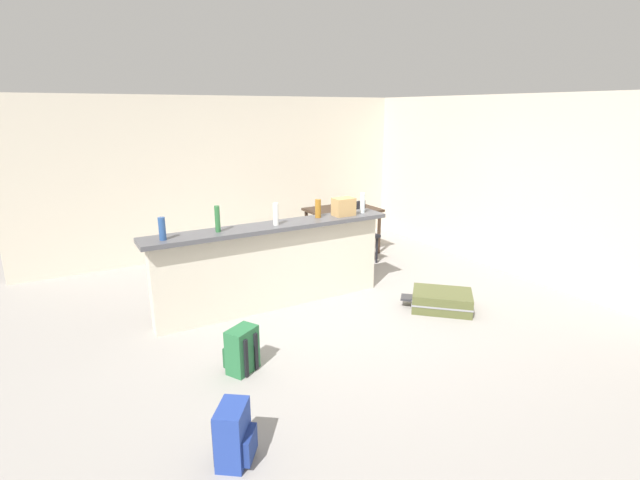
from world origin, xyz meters
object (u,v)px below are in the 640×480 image
object	(u,v)px
bottle_white	(276,214)
backpack_green	(242,350)
bottle_green	(217,219)
suitcase_flat_olive	(442,301)
bottle_clear	(362,203)
backpack_blue	(234,435)
dining_chair_near_partition	(359,229)
bottle_amber	(318,209)
grocery_bag	(344,207)
bottle_blue	(162,229)
dining_table	(343,214)

from	to	relation	value
bottle_white	backpack_green	bearing A→B (deg)	-128.39
bottle_green	backpack_green	xyz separation A→B (m)	(-0.21, -1.15, -0.96)
bottle_green	suitcase_flat_olive	world-z (taller)	bottle_green
bottle_clear	backpack_blue	distance (m)	3.51
bottle_green	dining_chair_near_partition	size ratio (longest dim) A/B	0.31
bottle_green	bottle_white	xyz separation A→B (m)	(0.67, -0.03, -0.02)
bottle_white	backpack_blue	xyz separation A→B (m)	(-1.34, -2.16, -0.95)
bottle_amber	backpack_blue	world-z (taller)	bottle_amber
grocery_bag	bottle_blue	bearing A→B (deg)	-179.25
bottle_blue	bottle_white	size ratio (longest dim) A/B	0.92
bottle_white	backpack_blue	world-z (taller)	bottle_white
grocery_bag	backpack_green	bearing A→B (deg)	-147.89
suitcase_flat_olive	bottle_green	bearing A→B (deg)	155.62
bottle_amber	backpack_blue	size ratio (longest dim) A/B	0.54
bottle_green	dining_chair_near_partition	xyz separation A→B (m)	(2.52, 0.95, -0.65)
bottle_blue	backpack_blue	xyz separation A→B (m)	(-0.08, -2.16, -0.94)
bottle_white	bottle_clear	xyz separation A→B (m)	(1.23, 0.04, 0.00)
suitcase_flat_olive	backpack_green	bearing A→B (deg)	-177.99
backpack_blue	suitcase_flat_olive	bearing A→B (deg)	20.82
bottle_green	backpack_blue	xyz separation A→B (m)	(-0.67, -2.20, -0.96)
suitcase_flat_olive	bottle_amber	bearing A→B (deg)	133.41
bottle_amber	suitcase_flat_olive	world-z (taller)	bottle_amber
bottle_clear	dining_table	size ratio (longest dim) A/B	0.23
bottle_amber	bottle_clear	bearing A→B (deg)	-4.71
dining_table	bottle_clear	bearing A→B (deg)	-113.94
grocery_bag	suitcase_flat_olive	xyz separation A→B (m)	(0.72, -1.05, -1.02)
bottle_amber	bottle_blue	bearing A→B (deg)	-177.28
backpack_green	dining_chair_near_partition	bearing A→B (deg)	37.51
bottle_blue	bottle_green	size ratio (longest dim) A/B	0.82
bottle_blue	suitcase_flat_olive	distance (m)	3.26
bottle_blue	suitcase_flat_olive	bearing A→B (deg)	-19.35
bottle_clear	backpack_green	distance (m)	2.59
bottle_blue	backpack_green	xyz separation A→B (m)	(0.38, -1.11, -0.94)
bottle_green	bottle_clear	size ratio (longest dim) A/B	1.12
bottle_amber	backpack_green	bearing A→B (deg)	-141.06
bottle_blue	bottle_white	xyz separation A→B (m)	(1.26, -0.00, 0.01)
backpack_blue	bottle_clear	bearing A→B (deg)	40.61
bottle_amber	bottle_clear	xyz separation A→B (m)	(0.62, -0.05, 0.02)
dining_table	backpack_blue	size ratio (longest dim) A/B	2.62
dining_chair_near_partition	backpack_green	world-z (taller)	dining_chair_near_partition
bottle_white	dining_table	xyz separation A→B (m)	(1.88, 1.49, -0.50)
bottle_amber	dining_chair_near_partition	distance (m)	1.65
backpack_blue	backpack_green	size ratio (longest dim) A/B	1.00
bottle_amber	grocery_bag	distance (m)	0.34
suitcase_flat_olive	backpack_blue	distance (m)	3.21
bottle_clear	dining_table	world-z (taller)	bottle_clear
grocery_bag	backpack_blue	size ratio (longest dim) A/B	0.62
bottle_blue	bottle_amber	world-z (taller)	bottle_blue
bottle_blue	bottle_amber	distance (m)	1.87
bottle_amber	dining_table	world-z (taller)	bottle_amber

